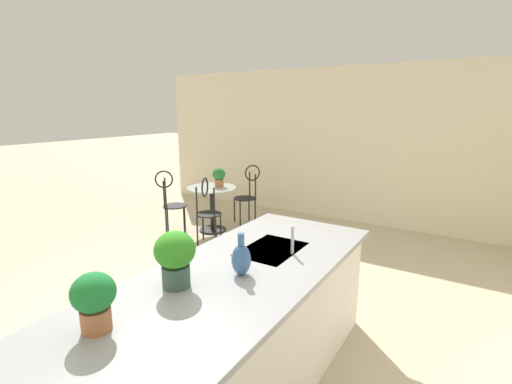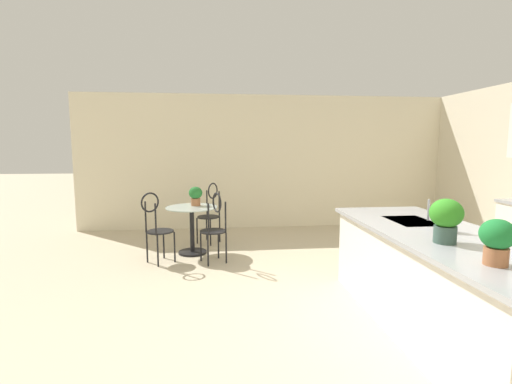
% 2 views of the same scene
% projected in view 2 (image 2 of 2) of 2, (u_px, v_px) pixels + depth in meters
% --- Properties ---
extents(ground_plane, '(40.00, 40.00, 0.00)m').
position_uv_depth(ground_plane, '(337.00, 321.00, 3.58)').
color(ground_plane, beige).
extents(wall_left_window, '(0.12, 7.80, 2.70)m').
position_uv_depth(wall_left_window, '(272.00, 162.00, 7.61)').
color(wall_left_window, beige).
rests_on(wall_left_window, ground).
extents(kitchen_island, '(2.80, 1.06, 0.92)m').
position_uv_depth(kitchen_island, '(441.00, 283.00, 3.32)').
color(kitchen_island, white).
rests_on(kitchen_island, ground).
extents(bistro_table, '(0.80, 0.80, 0.74)m').
position_uv_depth(bistro_table, '(192.00, 225.00, 5.78)').
color(bistro_table, black).
rests_on(bistro_table, ground).
extents(chair_near_window, '(0.53, 0.53, 1.04)m').
position_uv_depth(chair_near_window, '(210.00, 210.00, 6.43)').
color(chair_near_window, black).
rests_on(chair_near_window, ground).
extents(chair_by_island, '(0.54, 0.54, 1.04)m').
position_uv_depth(chair_by_island, '(157.00, 224.00, 5.26)').
color(chair_by_island, black).
rests_on(chair_by_island, ground).
extents(chair_toward_desk, '(0.52, 0.50, 1.04)m').
position_uv_depth(chair_toward_desk, '(215.00, 224.00, 5.26)').
color(chair_toward_desk, black).
rests_on(chair_toward_desk, ground).
extents(sink_faucet, '(0.02, 0.02, 0.22)m').
position_uv_depth(sink_faucet, '(428.00, 210.00, 3.81)').
color(sink_faucet, '#B2B5BA').
rests_on(sink_faucet, kitchen_island).
extents(potted_plant_on_table, '(0.21, 0.21, 0.30)m').
position_uv_depth(potted_plant_on_table, '(196.00, 195.00, 5.85)').
color(potted_plant_on_table, '#9E603D').
rests_on(potted_plant_on_table, bistro_table).
extents(potted_plant_counter_near, '(0.25, 0.25, 0.36)m').
position_uv_depth(potted_plant_counter_near, '(446.00, 218.00, 2.92)').
color(potted_plant_counter_near, '#385147').
rests_on(potted_plant_counter_near, kitchen_island).
extents(potted_plant_counter_far, '(0.22, 0.22, 0.30)m').
position_uv_depth(potted_plant_counter_far, '(497.00, 239.00, 2.38)').
color(potted_plant_counter_far, '#9E603D').
rests_on(potted_plant_counter_far, kitchen_island).
extents(vase_on_counter, '(0.13, 0.13, 0.29)m').
position_uv_depth(vase_on_counter, '(447.00, 220.00, 3.30)').
color(vase_on_counter, '#386099').
rests_on(vase_on_counter, kitchen_island).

